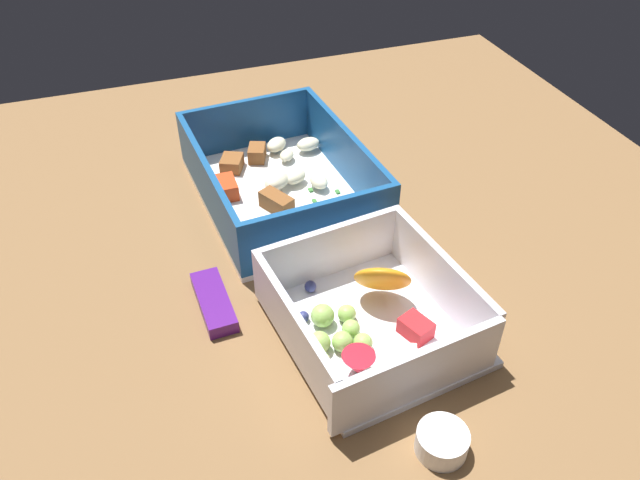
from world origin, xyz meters
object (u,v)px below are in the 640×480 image
at_px(candy_bar, 214,302).
at_px(paper_cup_liner, 443,441).
at_px(pasta_container, 280,181).
at_px(fruit_bowl, 370,317).

xyz_separation_m(candy_bar, paper_cup_liner, (-0.18, -0.12, 0.00)).
bearing_deg(candy_bar, paper_cup_liner, -147.15).
xyz_separation_m(pasta_container, fruit_bowl, (-0.20, -0.01, -0.00)).
bearing_deg(candy_bar, pasta_container, -36.36).
bearing_deg(paper_cup_liner, pasta_container, 3.55).
relative_size(fruit_bowl, candy_bar, 2.36).
bearing_deg(candy_bar, fruit_bowl, -122.35).
xyz_separation_m(pasta_container, paper_cup_liner, (-0.31, -0.02, -0.01)).
height_order(pasta_container, paper_cup_liner, pasta_container).
distance_m(fruit_bowl, candy_bar, 0.13).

